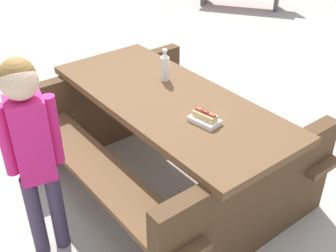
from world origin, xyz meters
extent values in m
plane|color=#B7B2A8|center=(0.00, 0.00, 0.00)|extent=(30.00, 30.00, 0.00)
cube|color=brown|center=(0.00, 0.00, 0.72)|extent=(1.82, 0.81, 0.05)
cube|color=brown|center=(0.02, 0.56, 0.43)|extent=(1.81, 0.33, 0.04)
cube|color=brown|center=(-0.02, -0.56, 0.43)|extent=(1.81, 0.33, 0.04)
cube|color=#4D3520|center=(0.78, -0.02, 0.35)|extent=(0.14, 1.40, 0.70)
cube|color=#4D3520|center=(-0.78, 0.02, 0.35)|extent=(0.14, 1.40, 0.70)
cylinder|color=silver|center=(-0.21, 0.15, 0.83)|extent=(0.06, 0.06, 0.17)
cone|color=silver|center=(-0.21, 0.15, 0.94)|extent=(0.06, 0.06, 0.04)
cylinder|color=silver|center=(-0.21, 0.15, 0.97)|extent=(0.03, 0.03, 0.02)
cube|color=white|center=(0.38, -0.04, 0.77)|extent=(0.19, 0.13, 0.03)
cube|color=#D8B272|center=(0.38, -0.04, 0.80)|extent=(0.16, 0.07, 0.04)
cylinder|color=maroon|center=(0.38, -0.04, 0.82)|extent=(0.14, 0.05, 0.03)
ellipsoid|color=maroon|center=(0.38, -0.04, 0.83)|extent=(0.07, 0.03, 0.01)
cylinder|color=#3F334C|center=(0.01, -0.87, 0.29)|extent=(0.09, 0.09, 0.57)
cylinder|color=#3F334C|center=(-0.03, -0.99, 0.29)|extent=(0.09, 0.09, 0.57)
cube|color=#D11E72|center=(-0.01, -0.93, 0.81)|extent=(0.22, 0.23, 0.48)
cylinder|color=#D11E72|center=(0.02, -0.81, 0.84)|extent=(0.07, 0.07, 0.41)
cylinder|color=#D11E72|center=(-0.04, -1.05, 0.84)|extent=(0.07, 0.07, 0.41)
sphere|color=beige|center=(-0.01, -0.93, 1.15)|extent=(0.19, 0.19, 0.19)
sphere|color=olive|center=(-0.02, -0.93, 1.17)|extent=(0.18, 0.18, 0.18)
camera|label=1|loc=(1.85, -1.54, 2.05)|focal=44.80mm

